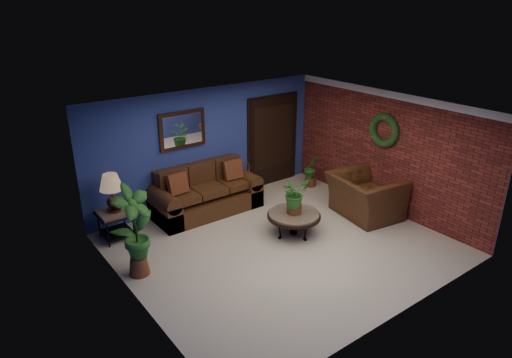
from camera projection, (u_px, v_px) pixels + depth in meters
floor at (281, 245)px, 8.33m from camera, size 5.50×5.50×0.00m
wall_back at (208, 146)px, 9.73m from camera, size 5.50×0.04×2.50m
wall_left at (131, 227)px, 6.35m from camera, size 0.04×5.00×2.50m
wall_right_brick at (385, 152)px, 9.39m from camera, size 0.04×5.00×2.50m
ceiling at (284, 111)px, 7.40m from camera, size 5.50×5.00×0.02m
crown_molding at (391, 95)px, 8.93m from camera, size 0.03×5.00×0.14m
wall_mirror at (182, 130)px, 9.19m from camera, size 1.02×0.06×0.77m
closet_door at (273, 141)px, 10.75m from camera, size 1.44×0.06×2.18m
wreath at (384, 130)px, 9.22m from camera, size 0.16×0.72×0.72m
sofa at (205, 196)px, 9.56m from camera, size 2.25×0.97×1.01m
coffee_table at (294, 216)px, 8.60m from camera, size 1.01×1.01×0.44m
end_table at (115, 217)px, 8.43m from camera, size 0.61×0.61×0.56m
table_lamp at (111, 188)px, 8.21m from camera, size 0.42×0.42×0.70m
side_chair at (245, 178)px, 10.11m from camera, size 0.40×0.40×0.84m
armchair at (365, 196)px, 9.31m from camera, size 1.36×1.50×0.87m
coffee_plant at (295, 194)px, 8.44m from camera, size 0.52×0.46×0.70m
floor_plant at (311, 171)px, 10.79m from camera, size 0.39×0.34×0.75m
tall_plant at (135, 228)px, 7.16m from camera, size 0.81×0.66×1.57m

